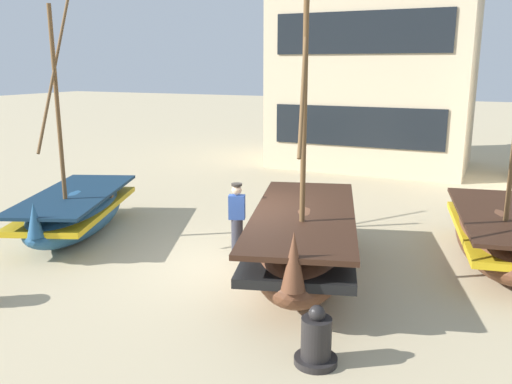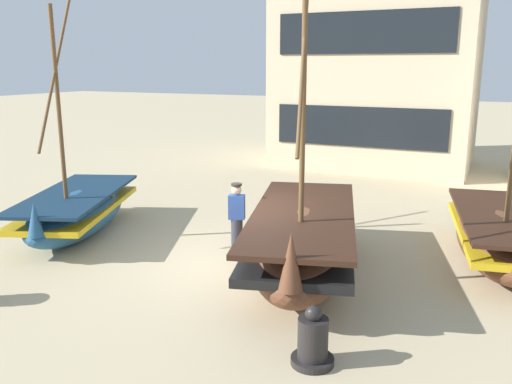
{
  "view_description": "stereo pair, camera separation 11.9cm",
  "coord_description": "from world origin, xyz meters",
  "px_view_note": "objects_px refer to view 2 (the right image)",
  "views": [
    {
      "loc": [
        4.92,
        -9.72,
        4.21
      ],
      "look_at": [
        0.0,
        1.0,
        1.4
      ],
      "focal_mm": 37.46,
      "sensor_mm": 36.0,
      "label": 1
    },
    {
      "loc": [
        5.03,
        -9.67,
        4.21
      ],
      "look_at": [
        0.0,
        1.0,
        1.4
      ],
      "focal_mm": 37.46,
      "sensor_mm": 36.0,
      "label": 2
    }
  ],
  "objects_px": {
    "capstan_winch": "(313,341)",
    "fishing_boat_centre_large": "(303,240)",
    "fishing_boat_near_left": "(498,236)",
    "fisherman_by_hull": "(237,221)",
    "harbor_building_main": "(377,79)",
    "fishing_boat_far_right": "(77,211)"
  },
  "relations": [
    {
      "from": "fishing_boat_far_right",
      "to": "fisherman_by_hull",
      "type": "distance_m",
      "value": 4.46
    },
    {
      "from": "fisherman_by_hull",
      "to": "harbor_building_main",
      "type": "xyz_separation_m",
      "value": [
        0.1,
        12.68,
        2.8
      ]
    },
    {
      "from": "fishing_boat_far_right",
      "to": "capstan_winch",
      "type": "bearing_deg",
      "value": -23.55
    },
    {
      "from": "fishing_boat_far_right",
      "to": "fisherman_by_hull",
      "type": "height_order",
      "value": "fishing_boat_far_right"
    },
    {
      "from": "fisherman_by_hull",
      "to": "harbor_building_main",
      "type": "bearing_deg",
      "value": 89.53
    },
    {
      "from": "fishing_boat_near_left",
      "to": "fisherman_by_hull",
      "type": "relative_size",
      "value": 3.57
    },
    {
      "from": "capstan_winch",
      "to": "fishing_boat_centre_large",
      "type": "bearing_deg",
      "value": 112.92
    },
    {
      "from": "fisherman_by_hull",
      "to": "fishing_boat_centre_large",
      "type": "bearing_deg",
      "value": -13.9
    },
    {
      "from": "harbor_building_main",
      "to": "fisherman_by_hull",
      "type": "bearing_deg",
      "value": -90.47
    },
    {
      "from": "fishing_boat_far_right",
      "to": "capstan_winch",
      "type": "distance_m",
      "value": 8.16
    },
    {
      "from": "capstan_winch",
      "to": "harbor_building_main",
      "type": "xyz_separation_m",
      "value": [
        -2.93,
        16.2,
        3.28
      ]
    },
    {
      "from": "fishing_boat_centre_large",
      "to": "fishing_boat_far_right",
      "type": "xyz_separation_m",
      "value": [
        -6.17,
        0.17,
        -0.14
      ]
    },
    {
      "from": "fishing_boat_near_left",
      "to": "fishing_boat_centre_large",
      "type": "distance_m",
      "value": 4.29
    },
    {
      "from": "capstan_winch",
      "to": "fishing_boat_near_left",
      "type": "bearing_deg",
      "value": 67.29
    },
    {
      "from": "fishing_boat_centre_large",
      "to": "harbor_building_main",
      "type": "height_order",
      "value": "harbor_building_main"
    },
    {
      "from": "fishing_boat_centre_large",
      "to": "fisherman_by_hull",
      "type": "distance_m",
      "value": 1.78
    },
    {
      "from": "fishing_boat_centre_large",
      "to": "fishing_boat_far_right",
      "type": "height_order",
      "value": "fishing_boat_centre_large"
    },
    {
      "from": "fishing_boat_near_left",
      "to": "fishing_boat_centre_large",
      "type": "xyz_separation_m",
      "value": [
        -3.59,
        -2.36,
        0.11
      ]
    },
    {
      "from": "fishing_boat_near_left",
      "to": "fisherman_by_hull",
      "type": "height_order",
      "value": "fishing_boat_near_left"
    },
    {
      "from": "fishing_boat_centre_large",
      "to": "capstan_winch",
      "type": "bearing_deg",
      "value": -67.08
    },
    {
      "from": "fishing_boat_far_right",
      "to": "fisherman_by_hull",
      "type": "relative_size",
      "value": 3.49
    },
    {
      "from": "fishing_boat_centre_large",
      "to": "harbor_building_main",
      "type": "xyz_separation_m",
      "value": [
        -1.62,
        13.11,
        2.89
      ]
    }
  ]
}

